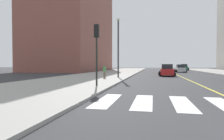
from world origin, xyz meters
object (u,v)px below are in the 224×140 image
Objects in this scene: car_red_fifth at (167,71)px; traffic_light_far_corner at (97,43)px; pedestrian_walking_west at (104,71)px; street_lamp at (118,42)px; car_silver_third at (180,69)px; car_yellow_second at (166,70)px; car_green_nearest at (184,67)px.

traffic_light_far_corner reaches higher than car_red_fifth.
car_red_fifth is 11.47m from pedestrian_walking_west.
street_lamp is (1.39, 1.77, 3.62)m from pedestrian_walking_west.
car_red_fifth reaches higher than car_silver_third.
street_lamp is (-10.51, -22.39, 3.81)m from car_silver_third.
car_red_fifth is 18.25m from traffic_light_far_corner.
traffic_light_far_corner is at bearing 21.74° from pedestrian_walking_west.
car_silver_third is at bearing 165.44° from pedestrian_walking_west.
car_red_fifth reaches higher than car_yellow_second.
car_yellow_second is 18.22m from pedestrian_walking_west.
car_green_nearest is at bearing -102.68° from car_silver_third.
car_red_fifth is at bearing 148.31° from pedestrian_walking_west.
traffic_light_far_corner is (-6.35, -16.91, 2.61)m from car_red_fifth.
car_yellow_second is 25.85m from traffic_light_far_corner.
car_red_fifth is at bearing -94.79° from car_yellow_second.
car_red_fifth is 9.98m from street_lamp.
pedestrian_walking_west is (-15.29, -41.70, 0.13)m from car_green_nearest.
car_silver_third is at bearing 72.41° from traffic_light_far_corner.
street_lamp is at bearing -117.44° from car_yellow_second.
car_silver_third is at bearing 63.13° from car_yellow_second.
traffic_light_far_corner reaches higher than car_green_nearest.
car_yellow_second is at bearing 63.49° from car_silver_third.
pedestrian_walking_west is (-8.25, -16.25, 0.22)m from car_yellow_second.
car_yellow_second is at bearing 164.75° from pedestrian_walking_west.
street_lamp is (-0.13, 10.34, 1.18)m from traffic_light_far_corner.
pedestrian_walking_west reaches higher than car_yellow_second.
traffic_light_far_corner is (-10.37, -32.73, 2.63)m from car_silver_third.
car_yellow_second is 0.96× the size of car_red_fifth.
car_red_fifth is 0.55× the size of street_lamp.
pedestrian_walking_west is (-1.52, 8.57, -2.44)m from traffic_light_far_corner.
traffic_light_far_corner is (-6.72, -24.82, 2.66)m from car_yellow_second.
car_green_nearest is 0.58× the size of street_lamp.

